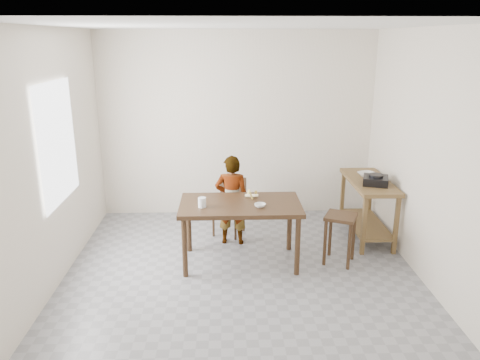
{
  "coord_description": "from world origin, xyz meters",
  "views": [
    {
      "loc": [
        -0.18,
        -4.79,
        2.58
      ],
      "look_at": [
        0.0,
        0.4,
        1.0
      ],
      "focal_mm": 35.0,
      "sensor_mm": 36.0,
      "label": 1
    }
  ],
  "objects_px": {
    "dining_chair": "(229,207)",
    "stool": "(339,239)",
    "child": "(232,200)",
    "prep_counter": "(367,209)",
    "dining_table": "(240,233)"
  },
  "relations": [
    {
      "from": "dining_chair",
      "to": "stool",
      "type": "distance_m",
      "value": 1.59
    },
    {
      "from": "child",
      "to": "stool",
      "type": "height_order",
      "value": "child"
    },
    {
      "from": "child",
      "to": "dining_chair",
      "type": "height_order",
      "value": "child"
    },
    {
      "from": "prep_counter",
      "to": "stool",
      "type": "height_order",
      "value": "prep_counter"
    },
    {
      "from": "dining_table",
      "to": "stool",
      "type": "height_order",
      "value": "dining_table"
    },
    {
      "from": "dining_table",
      "to": "stool",
      "type": "xyz_separation_m",
      "value": [
        1.18,
        -0.04,
        -0.07
      ]
    },
    {
      "from": "prep_counter",
      "to": "stool",
      "type": "relative_size",
      "value": 1.99
    },
    {
      "from": "dining_table",
      "to": "child",
      "type": "height_order",
      "value": "child"
    },
    {
      "from": "dining_table",
      "to": "child",
      "type": "relative_size",
      "value": 1.19
    },
    {
      "from": "prep_counter",
      "to": "child",
      "type": "relative_size",
      "value": 1.02
    },
    {
      "from": "dining_chair",
      "to": "dining_table",
      "type": "bearing_deg",
      "value": -59.02
    },
    {
      "from": "prep_counter",
      "to": "child",
      "type": "xyz_separation_m",
      "value": [
        -1.81,
        -0.14,
        0.19
      ]
    },
    {
      "from": "stool",
      "to": "dining_chair",
      "type": "bearing_deg",
      "value": 145.41
    },
    {
      "from": "child",
      "to": "stool",
      "type": "distance_m",
      "value": 1.43
    },
    {
      "from": "dining_chair",
      "to": "stool",
      "type": "xyz_separation_m",
      "value": [
        1.3,
        -0.9,
        -0.08
      ]
    }
  ]
}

